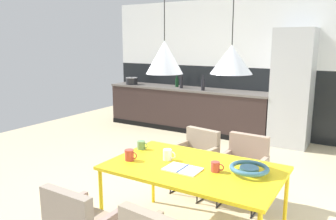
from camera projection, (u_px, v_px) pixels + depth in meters
name	position (u px, v px, depth m)	size (l,w,h in m)	color
ground_plane	(162.00, 195.00, 4.07)	(8.70, 8.70, 0.00)	tan
back_wall_splashback_dark	(250.00, 101.00, 6.69)	(6.31, 0.12, 1.33)	black
back_wall_panel_upper	(253.00, 33.00, 6.42)	(6.31, 0.12, 1.33)	silver
kitchen_counter	(186.00, 109.00, 7.07)	(3.54, 0.63, 0.89)	#2F2320
refrigerator_column	(292.00, 88.00, 5.88)	(0.66, 0.60, 2.07)	#ADAFB2
dining_table	(194.00, 171.00, 3.03)	(1.55, 0.94, 0.73)	yellow
armchair_by_stool	(244.00, 162.00, 3.77)	(0.51, 0.49, 0.80)	gray
armchair_far_side	(197.00, 152.00, 4.09)	(0.55, 0.54, 0.78)	gray
fruit_bowl	(249.00, 169.00, 2.85)	(0.34, 0.34, 0.07)	#33607F
open_book	(183.00, 169.00, 2.95)	(0.32, 0.22, 0.02)	white
mug_glass_clear	(216.00, 167.00, 2.90)	(0.12, 0.08, 0.09)	#B23D33
mug_wide_latte	(168.00, 155.00, 3.18)	(0.13, 0.08, 0.10)	white
mug_short_terracotta	(141.00, 145.00, 3.50)	(0.13, 0.08, 0.09)	#5B8456
mug_tall_blue	(130.00, 155.00, 3.17)	(0.13, 0.09, 0.10)	#B23D33
cooking_pot	(132.00, 81.00, 7.54)	(0.26, 0.26, 0.18)	black
bottle_oil_tall	(181.00, 82.00, 6.90)	(0.06, 0.06, 0.32)	black
bottle_spice_small	(177.00, 82.00, 7.11)	(0.07, 0.07, 0.27)	#0F3319
bottle_wine_green	(203.00, 84.00, 6.59)	(0.07, 0.07, 0.30)	black
pendant_lamp_over_table_near	(164.00, 57.00, 2.99)	(0.34, 0.34, 1.07)	black
pendant_lamp_over_table_far	(231.00, 59.00, 2.70)	(0.34, 0.34, 1.04)	black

